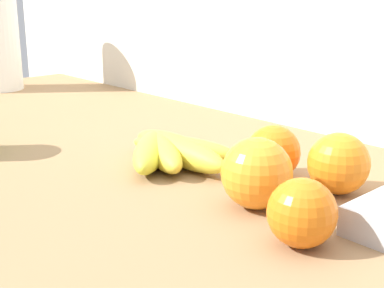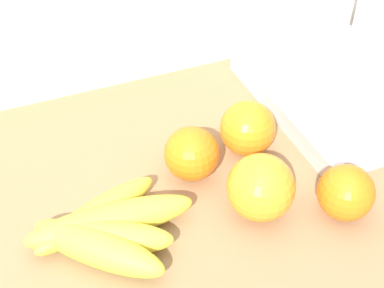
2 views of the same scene
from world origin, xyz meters
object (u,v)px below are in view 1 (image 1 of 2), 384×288
at_px(orange_front, 257,173).
at_px(orange_right, 273,152).
at_px(orange_center, 339,164).
at_px(banana_bunch, 168,150).
at_px(orange_far_right, 302,213).

height_order(orange_front, orange_right, orange_front).
bearing_deg(orange_center, banana_bunch, -160.11).
xyz_separation_m(banana_bunch, orange_center, (0.23, 0.08, 0.02)).
xyz_separation_m(banana_bunch, orange_right, (0.14, 0.07, 0.02)).
relative_size(banana_bunch, orange_far_right, 2.92).
relative_size(orange_far_right, orange_right, 0.96).
distance_m(banana_bunch, orange_center, 0.24).
bearing_deg(orange_right, orange_front, -60.85).
bearing_deg(orange_far_right, orange_right, 137.57).
bearing_deg(orange_far_right, banana_bunch, 166.72).
height_order(orange_far_right, orange_right, orange_right).
distance_m(banana_bunch, orange_right, 0.15).
xyz_separation_m(orange_center, orange_right, (-0.09, -0.02, -0.00)).
height_order(banana_bunch, orange_far_right, orange_far_right).
bearing_deg(orange_far_right, orange_center, 110.71).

